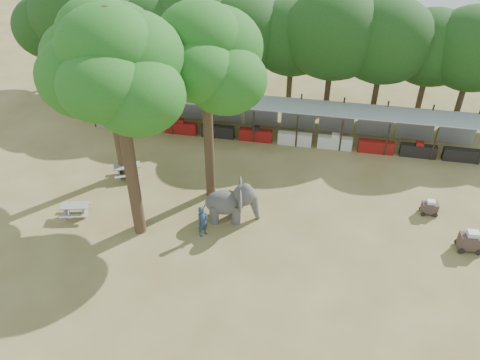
% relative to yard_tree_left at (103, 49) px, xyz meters
% --- Properties ---
extents(ground, '(100.00, 100.00, 0.00)m').
position_rel_yard_tree_left_xyz_m(ground, '(9.13, -7.19, -8.20)').
color(ground, brown).
rests_on(ground, ground).
extents(vendor_stalls, '(28.00, 2.99, 2.80)m').
position_rel_yard_tree_left_xyz_m(vendor_stalls, '(9.13, 6.65, -7.02)').
color(vendor_stalls, '#999DA1').
rests_on(vendor_stalls, ground).
extents(yard_tree_left, '(7.10, 6.90, 11.02)m').
position_rel_yard_tree_left_xyz_m(yard_tree_left, '(0.00, 0.00, 0.00)').
color(yard_tree_left, '#332316').
rests_on(yard_tree_left, ground).
extents(yard_tree_center, '(7.10, 6.90, 12.04)m').
position_rel_yard_tree_left_xyz_m(yard_tree_center, '(3.00, -5.00, 1.01)').
color(yard_tree_center, '#332316').
rests_on(yard_tree_center, ground).
extents(yard_tree_back, '(7.10, 6.90, 11.36)m').
position_rel_yard_tree_left_xyz_m(yard_tree_back, '(6.00, -1.00, 0.34)').
color(yard_tree_back, '#332316').
rests_on(yard_tree_back, ground).
extents(backdrop_trees, '(46.46, 5.95, 8.33)m').
position_rel_yard_tree_left_xyz_m(backdrop_trees, '(9.13, 11.81, -2.69)').
color(backdrop_trees, '#332316').
rests_on(backdrop_trees, ground).
extents(elephant, '(3.21, 2.38, 2.39)m').
position_rel_yard_tree_left_xyz_m(elephant, '(7.87, -3.22, -7.01)').
color(elephant, '#434141').
rests_on(elephant, ground).
extents(handler, '(0.75, 0.81, 1.86)m').
position_rel_yard_tree_left_xyz_m(handler, '(6.62, -4.87, -7.27)').
color(handler, '#26384C').
rests_on(handler, ground).
extents(picnic_table_near, '(1.83, 1.72, 0.77)m').
position_rel_yard_tree_left_xyz_m(picnic_table_near, '(-0.91, -4.70, -7.70)').
color(picnic_table_near, gray).
rests_on(picnic_table_near, ground).
extents(picnic_table_far, '(2.12, 2.04, 0.82)m').
position_rel_yard_tree_left_xyz_m(picnic_table_far, '(0.46, -0.36, -7.66)').
color(picnic_table_far, gray).
rests_on(picnic_table_far, ground).
extents(cart_front, '(1.29, 0.90, 1.21)m').
position_rel_yard_tree_left_xyz_m(cart_front, '(20.54, -3.31, -7.60)').
color(cart_front, '#372B27').
rests_on(cart_front, ground).
extents(cart_back, '(0.99, 0.69, 0.94)m').
position_rel_yard_tree_left_xyz_m(cart_back, '(18.88, -0.61, -7.74)').
color(cart_back, '#372B27').
rests_on(cart_back, ground).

